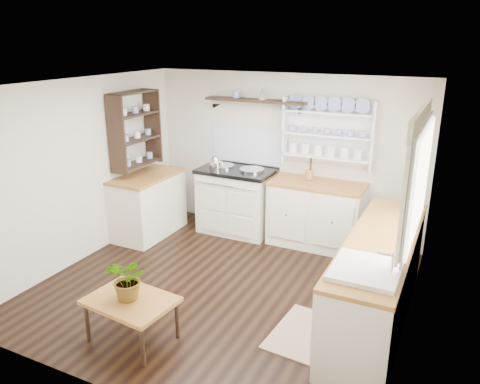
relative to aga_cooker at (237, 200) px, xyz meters
name	(u,v)px	position (x,y,z in m)	size (l,w,h in m)	color
floor	(223,286)	(0.60, -1.57, -0.49)	(4.00, 3.80, 0.01)	black
wall_back	(284,155)	(0.60, 0.33, 0.66)	(4.00, 0.02, 2.30)	beige
wall_right	(416,224)	(2.60, -1.57, 0.66)	(0.02, 3.80, 2.30)	beige
wall_left	(83,171)	(-1.40, -1.57, 0.66)	(0.02, 3.80, 2.30)	beige
ceiling	(221,85)	(0.60, -1.57, 1.81)	(4.00, 3.80, 0.01)	white
window	(418,175)	(2.55, -1.42, 1.08)	(0.08, 1.55, 1.22)	white
aga_cooker	(237,200)	(0.00, 0.00, 0.00)	(1.07, 0.74, 0.99)	white
back_cabinets	(316,213)	(1.20, 0.03, -0.03)	(1.27, 0.63, 0.90)	white
right_cabinets	(377,279)	(2.30, -1.47, -0.03)	(0.62, 2.43, 0.90)	white
belfast_sink	(365,283)	(2.30, -2.22, 0.31)	(0.55, 0.60, 0.45)	white
left_cabinets	(148,204)	(-1.10, -0.67, -0.03)	(0.62, 1.13, 0.90)	white
plate_rack	(330,131)	(1.25, 0.29, 1.07)	(1.20, 0.22, 0.90)	white
high_shelf	(256,101)	(0.20, 0.21, 1.42)	(1.50, 0.29, 0.16)	black
left_shelving	(135,129)	(-1.24, -0.67, 1.06)	(0.28, 0.80, 1.05)	black
kettle	(216,163)	(-0.28, -0.12, 0.55)	(0.17, 0.17, 0.21)	silver
utensil_crock	(309,175)	(1.05, 0.11, 0.49)	(0.11, 0.11, 0.13)	#AF6A40
center_table	(131,303)	(0.29, -2.82, -0.10)	(0.86, 0.65, 0.44)	brown
potted_plant	(129,279)	(0.29, -2.82, 0.16)	(0.38, 0.33, 0.42)	#3F7233
floor_rug	(304,333)	(1.73, -2.03, -0.48)	(0.55, 0.85, 0.02)	#7D6348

